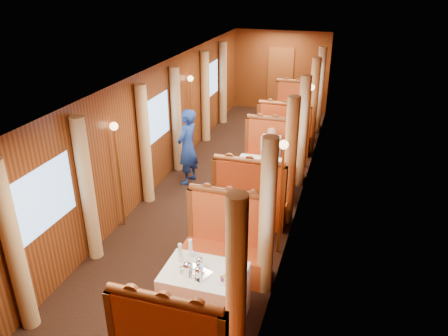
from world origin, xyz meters
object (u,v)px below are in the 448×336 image
at_px(table_near, 205,295).
at_px(tea_tray, 196,273).
at_px(banquette_far_fwd, 284,136).
at_px(teapot_right, 198,274).
at_px(rose_vase_far, 291,105).
at_px(banquette_near_aft, 227,248).
at_px(table_mid, 262,180).
at_px(teapot_back, 200,264).
at_px(rose_vase_mid, 262,155).
at_px(teapot_left, 187,270).
at_px(passenger, 271,149).
at_px(banquette_mid_aft, 272,159).
at_px(banquette_mid_fwd, 250,202).
at_px(table_far, 290,125).
at_px(steward, 188,147).
at_px(banquette_far_aft, 296,112).
at_px(fruit_plate, 225,279).

distance_m(table_near, tea_tray, 0.40).
bearing_deg(banquette_far_fwd, tea_tray, -90.77).
xyz_separation_m(teapot_right, rose_vase_far, (0.01, 7.14, 0.11)).
xyz_separation_m(banquette_near_aft, banquette_far_fwd, (0.00, 4.97, 0.00)).
distance_m(table_mid, teapot_back, 3.49).
relative_size(banquette_near_aft, teapot_back, 8.41).
bearing_deg(rose_vase_mid, teapot_left, -92.16).
bearing_deg(rose_vase_mid, passenger, 87.53).
distance_m(table_near, banquette_mid_aft, 4.51).
xyz_separation_m(banquette_near_aft, rose_vase_mid, (-0.03, 2.48, 0.50)).
relative_size(teapot_left, teapot_back, 1.17).
relative_size(rose_vase_mid, passenger, 0.47).
height_order(banquette_near_aft, rose_vase_mid, banquette_near_aft).
bearing_deg(teapot_left, rose_vase_far, 81.37).
relative_size(banquette_mid_fwd, table_far, 1.28).
height_order(banquette_near_aft, teapot_left, banquette_near_aft).
relative_size(teapot_right, rose_vase_far, 0.44).
xyz_separation_m(teapot_left, rose_vase_mid, (0.14, 3.63, 0.10)).
bearing_deg(teapot_back, teapot_right, -57.01).
distance_m(banquette_mid_fwd, banquette_far_fwd, 3.50).
bearing_deg(banquette_far_fwd, steward, -126.03).
bearing_deg(rose_vase_mid, banquette_mid_aft, 88.16).
height_order(table_far, rose_vase_far, rose_vase_far).
bearing_deg(banquette_mid_aft, banquette_near_aft, -90.00).
distance_m(banquette_mid_fwd, table_far, 4.51).
bearing_deg(banquette_far_fwd, banquette_far_aft, 90.00).
distance_m(banquette_far_aft, rose_vase_far, 1.15).
bearing_deg(teapot_right, table_far, 66.60).
bearing_deg(teapot_left, rose_vase_mid, 80.53).
relative_size(banquette_mid_aft, banquette_far_aft, 1.00).
distance_m(banquette_mid_fwd, fruit_plate, 2.61).
xyz_separation_m(banquette_far_aft, steward, (-1.66, -4.31, 0.39)).
bearing_deg(banquette_near_aft, table_far, 90.00).
distance_m(banquette_mid_fwd, teapot_back, 2.48).
relative_size(tea_tray, steward, 0.21).
bearing_deg(tea_tray, teapot_right, -54.99).
distance_m(teapot_back, fruit_plate, 0.40).
bearing_deg(fruit_plate, banquette_far_aft, 92.18).
distance_m(table_near, table_far, 7.00).
bearing_deg(banquette_mid_fwd, teapot_right, -90.38).
height_order(tea_tray, fruit_plate, fruit_plate).
bearing_deg(teapot_left, banquette_mid_aft, 80.60).
relative_size(tea_tray, rose_vase_mid, 0.94).
relative_size(table_far, rose_vase_far, 2.92).
xyz_separation_m(banquette_mid_fwd, teapot_right, (-0.02, -2.64, 0.39)).
xyz_separation_m(tea_tray, teapot_right, (0.06, -0.09, 0.06)).
bearing_deg(steward, teapot_back, 32.39).
distance_m(banquette_mid_aft, teapot_right, 4.69).
xyz_separation_m(teapot_right, rose_vase_mid, (-0.02, 3.65, 0.11)).
bearing_deg(fruit_plate, teapot_back, 161.82).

